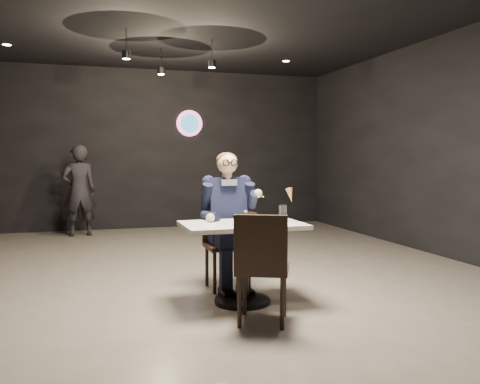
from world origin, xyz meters
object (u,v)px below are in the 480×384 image
object	(u,v)px
main_table	(242,263)
chair_far	(227,244)
sundae_glass	(283,214)
seated_man	(227,219)
chair_near	(263,267)
passerby	(79,191)

from	to	relation	value
main_table	chair_far	size ratio (longest dim) A/B	1.20
chair_far	sundae_glass	xyz separation A→B (m)	(0.38, -0.59, 0.37)
chair_far	seated_man	size ratio (longest dim) A/B	0.64
chair_near	sundae_glass	bearing A→B (deg)	78.13
main_table	chair_far	distance (m)	0.56
sundae_glass	passerby	xyz separation A→B (m)	(-1.88, 4.70, -0.05)
chair_near	seated_man	xyz separation A→B (m)	(-0.00, 1.11, 0.26)
chair_far	sundae_glass	size ratio (longest dim) A/B	5.78
chair_far	chair_near	bearing A→B (deg)	-90.00
main_table	sundae_glass	distance (m)	0.60
sundae_glass	main_table	bearing A→B (deg)	173.46
main_table	passerby	size ratio (longest dim) A/B	0.70
main_table	seated_man	world-z (taller)	seated_man
sundae_glass	passerby	world-z (taller)	passerby
main_table	seated_man	bearing A→B (deg)	90.00
main_table	sundae_glass	world-z (taller)	sundae_glass
chair_far	seated_man	xyz separation A→B (m)	(-0.00, 0.00, 0.26)
main_table	chair_far	bearing A→B (deg)	90.00
main_table	sundae_glass	xyz separation A→B (m)	(0.38, -0.04, 0.45)
sundae_glass	chair_near	bearing A→B (deg)	-126.21
sundae_glass	passerby	bearing A→B (deg)	111.79
main_table	seated_man	distance (m)	0.65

